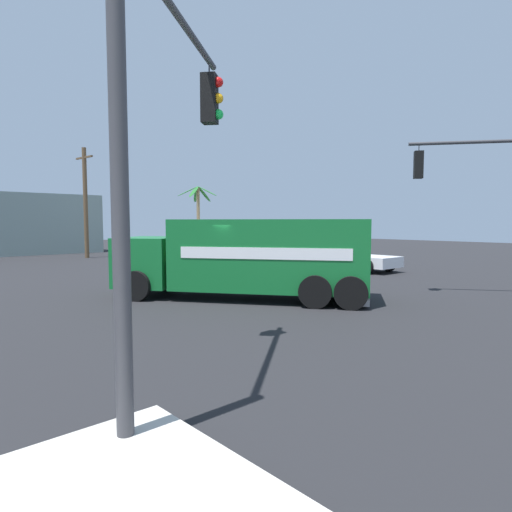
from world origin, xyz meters
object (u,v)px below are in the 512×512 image
traffic_light_primary (493,190)px  palm_tree_far (198,208)px  pickup_white (350,256)px  delivery_truck (248,257)px  vending_machine_red (275,243)px  utility_pole (85,201)px  traffic_light_secondary (165,121)px

traffic_light_primary → palm_tree_far: bearing=79.7°
traffic_light_primary → palm_tree_far: 23.86m
traffic_light_primary → pickup_white: traffic_light_primary is taller
traffic_light_primary → pickup_white: 9.46m
pickup_white → delivery_truck: bearing=-163.8°
traffic_light_primary → vending_machine_red: traffic_light_primary is taller
traffic_light_primary → vending_machine_red: (6.11, 16.56, -2.61)m
pickup_white → vending_machine_red: size_ratio=2.83×
pickup_white → utility_pole: 19.35m
pickup_white → traffic_light_primary: bearing=-112.9°
traffic_light_secondary → vending_machine_red: traffic_light_secondary is taller
traffic_light_primary → traffic_light_secondary: traffic_light_secondary is taller
delivery_truck → vending_machine_red: size_ratio=4.50×
delivery_truck → palm_tree_far: 21.14m
utility_pole → traffic_light_primary: bearing=-81.4°
traffic_light_primary → traffic_light_secondary: size_ratio=0.95×
delivery_truck → traffic_light_secondary: traffic_light_secondary is taller
pickup_white → vending_machine_red: vending_machine_red is taller
pickup_white → palm_tree_far: 15.51m
pickup_white → utility_pole: utility_pole is taller
traffic_light_primary → utility_pole: 26.14m
traffic_light_secondary → delivery_truck: bearing=40.2°
traffic_light_primary → traffic_light_secondary: bearing=-179.9°
delivery_truck → palm_tree_far: bearing=59.4°
traffic_light_secondary → pickup_white: traffic_light_secondary is taller
delivery_truck → utility_pole: bearing=82.9°
traffic_light_secondary → palm_tree_far: 29.08m
traffic_light_primary → pickup_white: size_ratio=1.06×
delivery_truck → palm_tree_far: (10.69, 18.09, 2.27)m
pickup_white → traffic_light_secondary: bearing=-153.1°
pickup_white → vending_machine_red: (2.62, 8.28, 0.34)m
traffic_light_secondary → utility_pole: utility_pole is taller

